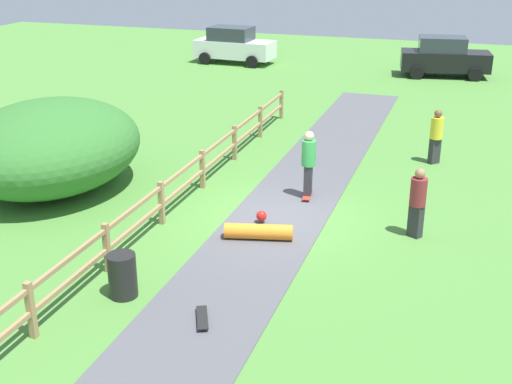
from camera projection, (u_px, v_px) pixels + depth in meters
ground_plane at (279, 217)px, 16.67m from camera, size 60.00×60.00×0.00m
asphalt_path at (279, 217)px, 16.67m from camera, size 2.40×28.00×0.02m
wooden_fence at (183, 181)px, 17.19m from camera, size 0.12×18.12×1.10m
bush_large at (50, 146)px, 18.11m from camera, size 4.63×5.56×2.45m
trash_bin at (122, 275)px, 12.93m from camera, size 0.56×0.56×0.90m
skater_riding at (309, 161)px, 17.49m from camera, size 0.42×0.82×1.84m
skater_fallen at (259, 230)px, 15.46m from camera, size 1.63×1.38×0.36m
skateboard_loose at (202, 318)px, 12.19m from camera, size 0.52×0.81×0.08m
bystander_maroon at (418, 200)px, 15.30m from camera, size 0.53×0.53×1.69m
bystander_yellow at (436, 134)px, 20.19m from camera, size 0.54×0.54×1.69m
parked_car_black at (444, 57)px, 32.27m from camera, size 4.41×2.49×1.92m
parked_car_white at (234, 45)px, 35.50m from camera, size 4.28×2.16×1.92m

